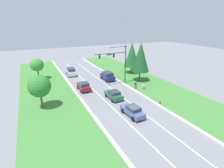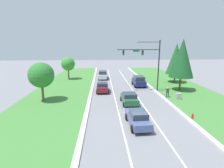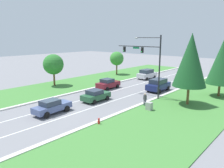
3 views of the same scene
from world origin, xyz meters
TOP-DOWN VIEW (x-y plane):
  - ground_plane at (0.00, 0.00)m, footprint 160.00×160.00m
  - curb_strip_right at (5.65, 0.00)m, footprint 0.50×90.00m
  - curb_strip_left at (-5.65, 0.00)m, footprint 0.50×90.00m
  - grass_verge_right at (10.90, 0.00)m, footprint 10.00×90.00m
  - grass_verge_left at (-10.90, 0.00)m, footprint 10.00×90.00m
  - lane_stripe_inner_left at (-1.80, 0.00)m, footprint 0.14×81.00m
  - lane_stripe_inner_right at (1.80, 0.00)m, footprint 0.14×81.00m
  - traffic_signal_mast at (4.05, 12.87)m, footprint 7.30×0.41m
  - burgundy_sedan at (-3.71, 13.05)m, footprint 2.14×4.24m
  - slate_blue_sedan at (-0.20, -0.33)m, footprint 2.12×4.58m
  - navy_suv at (3.55, 17.15)m, footprint 2.29×4.62m
  - silver_suv at (-3.57, 24.93)m, footprint 2.33×4.64m
  - forest_sedan at (-0.01, 6.48)m, footprint 2.22×4.22m
  - utility_cabinet at (7.62, 7.91)m, footprint 0.70×0.60m
  - pedestrian at (6.34, 8.94)m, footprint 0.42×0.30m
  - fire_hydrant at (6.15, 0.88)m, footprint 0.34×0.20m
  - conifer_near_right_tree at (12.00, 19.90)m, footprint 4.01×4.01m
  - oak_near_left_tree at (-12.30, 8.22)m, footprint 3.58×3.58m
  - conifer_far_right_tree at (10.14, 13.10)m, footprint 4.14×4.14m
  - oak_far_left_tree at (-11.64, 24.75)m, footprint 3.17×3.17m

SIDE VIEW (x-z plane):
  - ground_plane at x=0.00m, z-range 0.00..0.00m
  - lane_stripe_inner_left at x=-1.80m, z-range 0.00..0.01m
  - lane_stripe_inner_right at x=1.80m, z-range 0.00..0.01m
  - grass_verge_right at x=10.90m, z-range 0.00..0.08m
  - grass_verge_left at x=-10.90m, z-range 0.00..0.08m
  - curb_strip_right at x=5.65m, z-range 0.00..0.15m
  - curb_strip_left at x=-5.65m, z-range 0.00..0.15m
  - fire_hydrant at x=6.15m, z-range -0.01..0.69m
  - utility_cabinet at x=7.62m, z-range 0.00..1.01m
  - forest_sedan at x=-0.01m, z-range 0.00..1.58m
  - slate_blue_sedan at x=-0.20m, z-range 0.02..1.65m
  - burgundy_sedan at x=-3.71m, z-range 0.00..1.70m
  - pedestrian at x=6.34m, z-range 0.09..1.78m
  - silver_suv at x=-3.57m, z-range 0.02..2.00m
  - navy_suv at x=3.55m, z-range 0.03..2.04m
  - oak_far_left_tree at x=-11.64m, z-range 1.06..6.38m
  - oak_near_left_tree at x=-12.30m, z-range 1.03..6.69m
  - conifer_near_right_tree at x=12.00m, z-range 0.97..9.36m
  - conifer_far_right_tree at x=10.14m, z-range 1.23..10.34m
  - traffic_signal_mast at x=4.05m, z-range 1.39..10.24m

